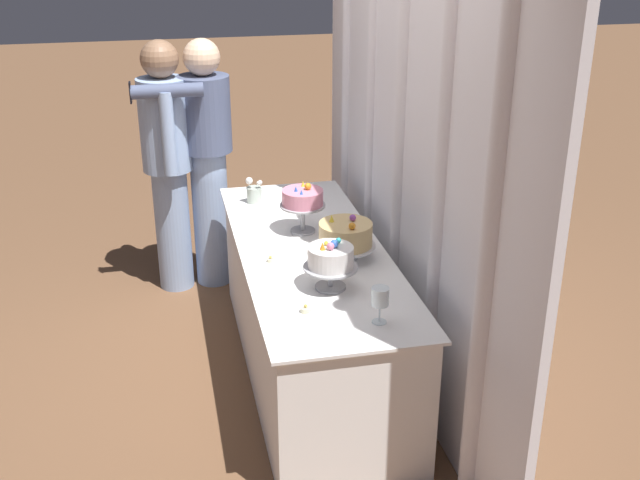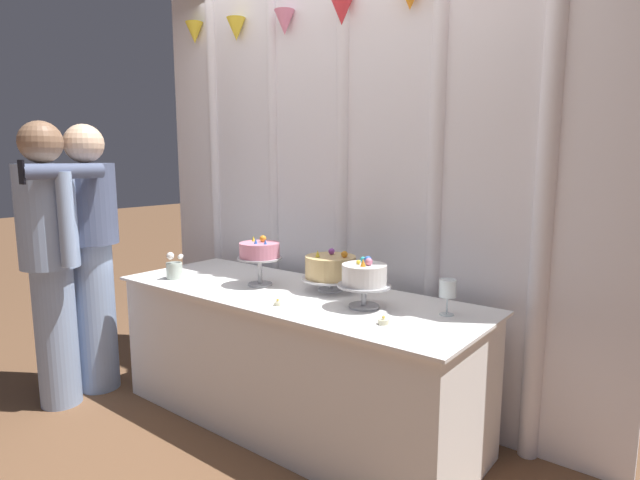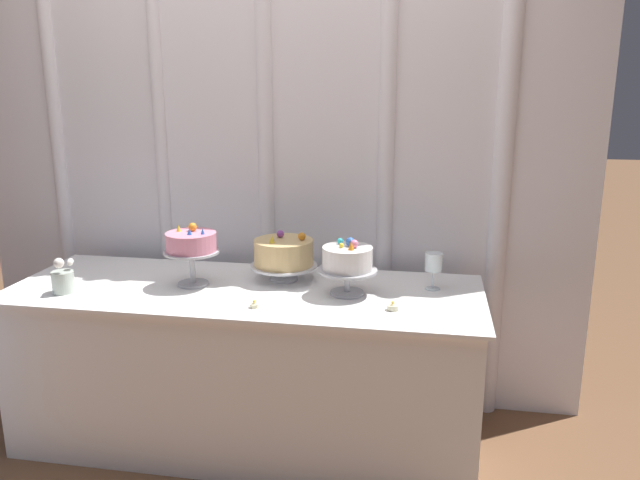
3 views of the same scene
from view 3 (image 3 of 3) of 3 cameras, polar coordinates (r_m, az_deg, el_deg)
The scene contains 10 objects.
ground_plane at distance 3.01m, azimuth -7.04°, elevation -18.48°, with size 24.00×24.00×0.00m, color brown.
draped_curtain at distance 3.10m, azimuth -4.04°, elevation 9.07°, with size 3.13×0.14×2.61m.
cake_table at distance 2.91m, azimuth -6.69°, elevation -11.29°, with size 2.08×0.75×0.74m.
cake_display_leftmost at distance 2.80m, azimuth -11.71°, elevation -0.45°, with size 0.25×0.25×0.28m.
cake_display_center at distance 2.83m, azimuth -3.35°, elevation -1.28°, with size 0.31×0.31×0.23m.
cake_display_rightmost at distance 2.63m, azimuth 2.53°, elevation -1.94°, with size 0.26×0.26×0.25m.
wine_glass at distance 2.75m, azimuth 10.38°, elevation -2.08°, with size 0.08×0.08×0.16m.
flower_vase at distance 2.89m, azimuth -22.49°, elevation -3.37°, with size 0.09×0.10×0.16m.
tealight_far_left at distance 2.53m, azimuth -6.04°, elevation -5.97°, with size 0.04×0.04×0.03m.
tealight_near_left at distance 2.51m, azimuth 6.68°, elevation -6.14°, with size 0.05×0.05×0.04m.
Camera 3 is at (0.78, -2.41, 1.62)m, focal length 34.92 mm.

